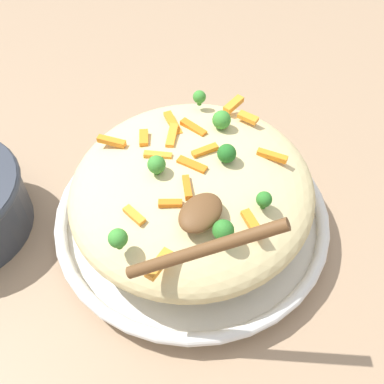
{
  "coord_description": "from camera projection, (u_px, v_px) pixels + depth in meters",
  "views": [
    {
      "loc": [
        -0.3,
        -0.21,
        0.53
      ],
      "look_at": [
        0.0,
        0.0,
        0.07
      ],
      "focal_mm": 45.38,
      "sensor_mm": 36.0,
      "label": 1
    }
  ],
  "objects": [
    {
      "name": "broccoli_floret_4",
      "position": [
        223.0,
        231.0,
        0.49
      ],
      "size": [
        0.02,
        0.02,
        0.03
      ],
      "color": "#296820",
      "rests_on": "pasta_mound"
    },
    {
      "name": "carrot_piece_8",
      "position": [
        158.0,
        155.0,
        0.56
      ],
      "size": [
        0.02,
        0.03,
        0.01
      ],
      "primitive_type": "cube",
      "rotation": [
        0.0,
        0.0,
        2.05
      ],
      "color": "orange",
      "rests_on": "pasta_mound"
    },
    {
      "name": "carrot_piece_0",
      "position": [
        173.0,
        124.0,
        0.6
      ],
      "size": [
        0.03,
        0.04,
        0.01
      ],
      "primitive_type": "cube",
      "rotation": [
        0.0,
        0.0,
        0.98
      ],
      "color": "orange",
      "rests_on": "pasta_mound"
    },
    {
      "name": "carrot_piece_6",
      "position": [
        234.0,
        104.0,
        0.62
      ],
      "size": [
        0.03,
        0.01,
        0.01
      ],
      "primitive_type": "cube",
      "rotation": [
        0.0,
        0.0,
        3.07
      ],
      "color": "orange",
      "rests_on": "pasta_mound"
    },
    {
      "name": "carrot_piece_5",
      "position": [
        170.0,
        204.0,
        0.52
      ],
      "size": [
        0.02,
        0.03,
        0.01
      ],
      "primitive_type": "cube",
      "rotation": [
        0.0,
        0.0,
        2.19
      ],
      "color": "orange",
      "rests_on": "pasta_mound"
    },
    {
      "name": "ground_plane",
      "position": [
        192.0,
        226.0,
        0.64
      ],
      "size": [
        2.4,
        2.4,
        0.0
      ],
      "primitive_type": "plane",
      "color": "#9E7F60"
    },
    {
      "name": "broccoli_floret_0",
      "position": [
        227.0,
        154.0,
        0.55
      ],
      "size": [
        0.02,
        0.02,
        0.02
      ],
      "color": "#205B1C",
      "rests_on": "pasta_mound"
    },
    {
      "name": "serving_spoon",
      "position": [
        202.0,
        225.0,
        0.47
      ],
      "size": [
        0.13,
        0.12,
        0.09
      ],
      "color": "brown",
      "rests_on": "pasta_mound"
    },
    {
      "name": "carrot_piece_11",
      "position": [
        144.0,
        138.0,
        0.58
      ],
      "size": [
        0.03,
        0.02,
        0.01
      ],
      "primitive_type": "cube",
      "rotation": [
        0.0,
        0.0,
        0.68
      ],
      "color": "orange",
      "rests_on": "pasta_mound"
    },
    {
      "name": "carrot_piece_15",
      "position": [
        159.0,
        264.0,
        0.47
      ],
      "size": [
        0.04,
        0.01,
        0.01
      ],
      "primitive_type": "cube",
      "rotation": [
        0.0,
        0.0,
        3.19
      ],
      "color": "orange",
      "rests_on": "pasta_mound"
    },
    {
      "name": "pasta_mound",
      "position": [
        192.0,
        190.0,
        0.59
      ],
      "size": [
        0.3,
        0.29,
        0.09
      ],
      "primitive_type": "ellipsoid",
      "color": "#DBC689",
      "rests_on": "serving_bowl"
    },
    {
      "name": "carrot_piece_2",
      "position": [
        272.0,
        156.0,
        0.57
      ],
      "size": [
        0.02,
        0.04,
        0.01
      ],
      "primitive_type": "cube",
      "rotation": [
        0.0,
        0.0,
        4.92
      ],
      "color": "orange",
      "rests_on": "pasta_mound"
    },
    {
      "name": "broccoli_floret_6",
      "position": [
        157.0,
        165.0,
        0.54
      ],
      "size": [
        0.02,
        0.02,
        0.03
      ],
      "color": "#377928",
      "rests_on": "pasta_mound"
    },
    {
      "name": "carrot_piece_10",
      "position": [
        112.0,
        141.0,
        0.58
      ],
      "size": [
        0.02,
        0.04,
        0.01
      ],
      "primitive_type": "cube",
      "rotation": [
        0.0,
        0.0,
        1.86
      ],
      "color": "orange",
      "rests_on": "pasta_mound"
    },
    {
      "name": "carrot_piece_7",
      "position": [
        172.0,
        136.0,
        0.58
      ],
      "size": [
        0.04,
        0.03,
        0.01
      ],
      "primitive_type": "cube",
      "rotation": [
        0.0,
        0.0,
        0.48
      ],
      "color": "orange",
      "rests_on": "pasta_mound"
    },
    {
      "name": "serving_bowl",
      "position": [
        192.0,
        218.0,
        0.63
      ],
      "size": [
        0.35,
        0.35,
        0.04
      ],
      "color": "white",
      "rests_on": "ground_plane"
    },
    {
      "name": "carrot_piece_4",
      "position": [
        206.0,
        151.0,
        0.56
      ],
      "size": [
        0.03,
        0.02,
        0.01
      ],
      "primitive_type": "cube",
      "rotation": [
        0.0,
        0.0,
        5.8
      ],
      "color": "orange",
      "rests_on": "pasta_mound"
    },
    {
      "name": "carrot_piece_12",
      "position": [
        187.0,
        188.0,
        0.53
      ],
      "size": [
        0.03,
        0.03,
        0.01
      ],
      "primitive_type": "cube",
      "rotation": [
        0.0,
        0.0,
        3.89
      ],
      "color": "orange",
      "rests_on": "pasta_mound"
    },
    {
      "name": "broccoli_floret_2",
      "position": [
        199.0,
        97.0,
        0.62
      ],
      "size": [
        0.02,
        0.02,
        0.02
      ],
      "color": "#377928",
      "rests_on": "pasta_mound"
    },
    {
      "name": "broccoli_floret_1",
      "position": [
        222.0,
        120.0,
        0.59
      ],
      "size": [
        0.02,
        0.02,
        0.03
      ],
      "color": "#377928",
      "rests_on": "pasta_mound"
    },
    {
      "name": "broccoli_floret_5",
      "position": [
        265.0,
        198.0,
        0.52
      ],
      "size": [
        0.02,
        0.02,
        0.02
      ],
      "color": "#296820",
      "rests_on": "pasta_mound"
    },
    {
      "name": "broccoli_floret_3",
      "position": [
        120.0,
        240.0,
        0.48
      ],
      "size": [
        0.02,
        0.02,
        0.03
      ],
      "color": "#377928",
      "rests_on": "pasta_mound"
    },
    {
      "name": "carrot_piece_3",
      "position": [
        193.0,
        128.0,
        0.59
      ],
      "size": [
        0.01,
        0.04,
        0.01
      ],
      "primitive_type": "cube",
      "rotation": [
        0.0,
        0.0,
        4.59
      ],
      "color": "orange",
      "rests_on": "pasta_mound"
    },
    {
      "name": "carrot_piece_1",
      "position": [
        134.0,
        215.0,
        0.51
      ],
      "size": [
        0.01,
        0.03,
        0.01
      ],
      "primitive_type": "cube",
      "rotation": [
        0.0,
        0.0,
        4.54
      ],
      "color": "orange",
      "rests_on": "pasta_mound"
    },
    {
      "name": "carrot_piece_9",
      "position": [
        248.0,
        117.0,
        0.61
      ],
      "size": [
        0.01,
        0.03,
        0.01
      ],
      "primitive_type": "cube",
      "rotation": [
        0.0,
        0.0,
        4.74
      ],
      "color": "orange",
      "rests_on": "pasta_mound"
    },
    {
      "name": "carrot_piece_14",
      "position": [
        253.0,
        224.0,
        0.51
      ],
      "size": [
        0.03,
        0.04,
        0.01
      ],
      "primitive_type": "cube",
      "rotation": [
        0.0,
        0.0,
        1.02
      ],
      "color": "orange",
      "rests_on": "pasta_mound"
    },
    {
      "name": "carrot_piece_13",
      "position": [
        189.0,
        165.0,
        0.55
      ],
      "size": [
        0.01,
        0.04,
        0.01
      ],
      "primitive_type": "cube",
      "rotation": [
        0.0,
        0.0,
        1.66
      ],
      "color": "orange",
      "rests_on": "pasta_mound"
    }
  ]
}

